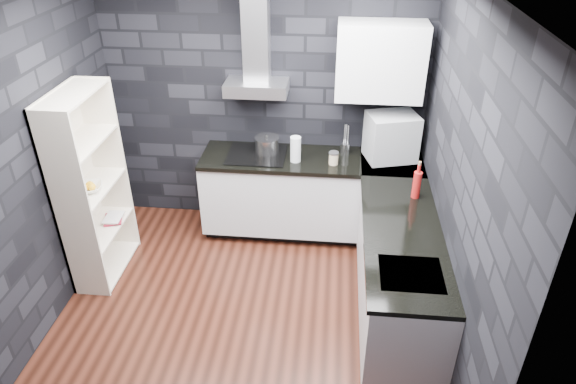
% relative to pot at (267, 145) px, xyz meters
% --- Properties ---
extents(ground, '(3.20, 3.20, 0.00)m').
position_rel_pot_xyz_m(ground, '(-0.05, -1.37, -0.98)').
color(ground, '#411C12').
extents(wall_back, '(3.20, 0.05, 2.70)m').
position_rel_pot_xyz_m(wall_back, '(-0.05, 0.26, 0.37)').
color(wall_back, black).
rests_on(wall_back, ground).
extents(wall_front, '(3.20, 0.05, 2.70)m').
position_rel_pot_xyz_m(wall_front, '(-0.05, -2.99, 0.37)').
color(wall_front, black).
rests_on(wall_front, ground).
extents(wall_left, '(0.05, 3.20, 2.70)m').
position_rel_pot_xyz_m(wall_left, '(-1.67, -1.37, 0.37)').
color(wall_left, black).
rests_on(wall_left, ground).
extents(wall_right, '(0.05, 3.20, 2.70)m').
position_rel_pot_xyz_m(wall_right, '(1.58, -1.37, 0.37)').
color(wall_right, black).
rests_on(wall_right, ground).
extents(toekick_back, '(2.18, 0.50, 0.10)m').
position_rel_pot_xyz_m(toekick_back, '(0.45, -0.03, -0.93)').
color(toekick_back, black).
rests_on(toekick_back, ground).
extents(toekick_right, '(0.50, 1.78, 0.10)m').
position_rel_pot_xyz_m(toekick_right, '(1.29, -1.27, -0.93)').
color(toekick_right, black).
rests_on(toekick_right, ground).
extents(counter_back_cab, '(2.20, 0.60, 0.76)m').
position_rel_pot_xyz_m(counter_back_cab, '(0.45, -0.07, -0.50)').
color(counter_back_cab, silver).
rests_on(counter_back_cab, ground).
extents(counter_right_cab, '(0.60, 1.80, 0.76)m').
position_rel_pot_xyz_m(counter_right_cab, '(1.25, -1.27, -0.50)').
color(counter_right_cab, silver).
rests_on(counter_right_cab, ground).
extents(counter_back_top, '(2.20, 0.62, 0.04)m').
position_rel_pot_xyz_m(counter_back_top, '(0.45, -0.08, -0.10)').
color(counter_back_top, black).
rests_on(counter_back_top, counter_back_cab).
extents(counter_right_top, '(0.62, 1.80, 0.04)m').
position_rel_pot_xyz_m(counter_right_top, '(1.24, -1.27, -0.10)').
color(counter_right_top, black).
rests_on(counter_right_top, counter_right_cab).
extents(counter_corner_top, '(0.62, 0.62, 0.04)m').
position_rel_pot_xyz_m(counter_corner_top, '(1.25, -0.07, -0.10)').
color(counter_corner_top, black).
rests_on(counter_corner_top, counter_right_cab).
extents(hood_body, '(0.60, 0.34, 0.12)m').
position_rel_pot_xyz_m(hood_body, '(-0.10, 0.06, 0.58)').
color(hood_body, silver).
rests_on(hood_body, wall_back).
extents(hood_chimney, '(0.24, 0.20, 0.90)m').
position_rel_pot_xyz_m(hood_chimney, '(-0.10, 0.13, 1.09)').
color(hood_chimney, silver).
rests_on(hood_chimney, hood_body).
extents(upper_cabinet, '(0.80, 0.35, 0.70)m').
position_rel_pot_xyz_m(upper_cabinet, '(1.05, 0.06, 0.87)').
color(upper_cabinet, silver).
rests_on(upper_cabinet, wall_back).
extents(cooktop, '(0.58, 0.50, 0.01)m').
position_rel_pot_xyz_m(cooktop, '(-0.10, -0.07, -0.08)').
color(cooktop, black).
rests_on(cooktop, counter_back_top).
extents(sink_rim, '(0.44, 0.40, 0.01)m').
position_rel_pot_xyz_m(sink_rim, '(1.25, -1.77, -0.09)').
color(sink_rim, silver).
rests_on(sink_rim, counter_right_top).
extents(pot, '(0.25, 0.25, 0.14)m').
position_rel_pot_xyz_m(pot, '(0.00, 0.00, 0.00)').
color(pot, '#B0B0B5').
rests_on(pot, cooktop).
extents(glass_vase, '(0.12, 0.12, 0.25)m').
position_rel_pot_xyz_m(glass_vase, '(0.30, -0.15, 0.05)').
color(glass_vase, white).
rests_on(glass_vase, counter_back_top).
extents(storage_jar, '(0.12, 0.12, 0.11)m').
position_rel_pot_xyz_m(storage_jar, '(0.67, -0.18, -0.03)').
color(storage_jar, '#C7B48C').
rests_on(storage_jar, counter_back_top).
extents(utensil_crock, '(0.12, 0.12, 0.12)m').
position_rel_pot_xyz_m(utensil_crock, '(0.78, 0.05, -0.02)').
color(utensil_crock, '#B0B0B5').
rests_on(utensil_crock, counter_back_top).
extents(appliance_garage, '(0.54, 0.47, 0.46)m').
position_rel_pot_xyz_m(appliance_garage, '(1.22, 0.01, 0.14)').
color(appliance_garage, '#A2A5A9').
rests_on(appliance_garage, counter_back_top).
extents(red_bottle, '(0.07, 0.07, 0.24)m').
position_rel_pot_xyz_m(red_bottle, '(1.39, -0.73, 0.04)').
color(red_bottle, '#A81816').
rests_on(red_bottle, counter_right_top).
extents(bookshelf, '(0.51, 0.86, 1.80)m').
position_rel_pot_xyz_m(bookshelf, '(-1.47, -0.86, -0.08)').
color(bookshelf, silver).
rests_on(bookshelf, ground).
extents(fruit_bowl, '(0.30, 0.30, 0.06)m').
position_rel_pot_xyz_m(fruit_bowl, '(-1.47, -0.91, -0.05)').
color(fruit_bowl, white).
rests_on(fruit_bowl, bookshelf).
extents(book_red, '(0.16, 0.07, 0.22)m').
position_rel_pot_xyz_m(book_red, '(-1.48, -0.74, -0.41)').
color(book_red, maroon).
rests_on(book_red, bookshelf).
extents(book_second, '(0.16, 0.03, 0.22)m').
position_rel_pot_xyz_m(book_second, '(-1.48, -0.72, -0.39)').
color(book_second, '#B2B2B2').
rests_on(book_second, bookshelf).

